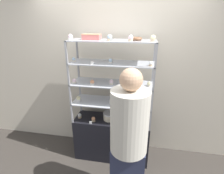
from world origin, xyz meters
TOP-DOWN VIEW (x-y plane):
  - ground_plane at (0.00, 0.00)m, footprint 20.00×20.00m
  - back_wall at (0.00, 0.35)m, footprint 8.00×0.05m
  - display_base at (0.00, 0.00)m, footprint 1.16×0.41m
  - display_riser_lower at (0.00, 0.00)m, footprint 1.16×0.41m
  - display_riser_middle at (0.00, 0.00)m, footprint 1.16×0.41m
  - display_riser_upper at (0.00, 0.00)m, footprint 1.16×0.41m
  - display_riser_top at (0.00, 0.00)m, footprint 1.16×0.41m
  - layer_cake_centerpiece at (-0.03, 0.00)m, footprint 0.20×0.20m
  - sheet_cake_frosted at (-0.28, 0.00)m, footprint 0.24×0.13m
  - cupcake_0 at (-0.51, -0.04)m, footprint 0.06×0.06m
  - cupcake_1 at (-0.27, -0.10)m, footprint 0.06×0.06m
  - cupcake_2 at (0.27, -0.10)m, footprint 0.06×0.06m
  - cupcake_3 at (0.52, -0.05)m, footprint 0.06×0.06m
  - price_tag_0 at (-0.29, -0.18)m, footprint 0.04×0.00m
  - cupcake_4 at (-0.50, -0.05)m, footprint 0.06×0.06m
  - cupcake_5 at (-0.00, -0.06)m, footprint 0.06×0.06m
  - cupcake_6 at (0.52, -0.07)m, footprint 0.06×0.06m
  - price_tag_1 at (0.26, -0.18)m, footprint 0.04×0.00m
  - cupcake_7 at (-0.53, -0.10)m, footprint 0.06×0.06m
  - cupcake_8 at (-0.26, -0.11)m, footprint 0.06×0.06m
  - cupcake_9 at (0.00, -0.05)m, footprint 0.06×0.06m
  - cupcake_10 at (0.25, -0.10)m, footprint 0.06×0.06m
  - cupcake_11 at (0.52, -0.04)m, footprint 0.06×0.06m
  - price_tag_2 at (0.22, -0.18)m, footprint 0.04×0.00m
  - cupcake_12 at (-0.53, -0.05)m, footprint 0.05×0.05m
  - cupcake_13 at (-0.01, -0.04)m, footprint 0.05×0.05m
  - cupcake_14 at (0.52, -0.11)m, footprint 0.05×0.05m
  - price_tag_3 at (-0.23, -0.18)m, footprint 0.04×0.00m
  - cupcake_15 at (-0.53, -0.10)m, footprint 0.06×0.06m
  - cupcake_16 at (-0.01, -0.09)m, footprint 0.06×0.06m
  - cupcake_17 at (0.25, -0.10)m, footprint 0.06×0.06m
  - cupcake_18 at (0.52, -0.06)m, footprint 0.06×0.06m
  - price_tag_4 at (0.02, -0.18)m, footprint 0.04×0.00m
  - donut_glazed at (0.32, 0.03)m, footprint 0.14×0.14m
  - customer_figure at (0.32, -0.75)m, footprint 0.40×0.40m

SIDE VIEW (x-z plane):
  - ground_plane at x=0.00m, z-range 0.00..0.00m
  - display_base at x=0.00m, z-range 0.00..0.68m
  - price_tag_0 at x=-0.29m, z-range 0.68..0.73m
  - cupcake_0 at x=-0.51m, z-range 0.68..0.76m
  - cupcake_1 at x=-0.27m, z-range 0.68..0.76m
  - cupcake_2 at x=0.27m, z-range 0.68..0.76m
  - cupcake_3 at x=0.52m, z-range 0.68..0.76m
  - layer_cake_centerpiece at x=-0.03m, z-range 0.68..0.80m
  - customer_figure at x=0.32m, z-range 0.06..1.77m
  - display_riser_lower at x=0.00m, z-range 0.81..1.11m
  - price_tag_1 at x=0.26m, z-range 0.98..1.03m
  - cupcake_4 at x=-0.50m, z-range 0.98..1.06m
  - cupcake_5 at x=0.00m, z-range 0.98..1.06m
  - cupcake_6 at x=0.52m, z-range 0.98..1.06m
  - display_riser_middle at x=0.00m, z-range 1.11..1.41m
  - back_wall at x=0.00m, z-range 0.00..2.60m
  - price_tag_2 at x=0.22m, z-range 1.28..1.33m
  - cupcake_7 at x=-0.53m, z-range 1.28..1.35m
  - cupcake_8 at x=-0.26m, z-range 1.28..1.35m
  - cupcake_9 at x=0.00m, z-range 1.28..1.35m
  - cupcake_10 at x=0.25m, z-range 1.28..1.35m
  - cupcake_11 at x=0.52m, z-range 1.28..1.35m
  - display_riser_upper at x=0.00m, z-range 1.41..1.71m
  - price_tag_3 at x=-0.23m, z-range 1.58..1.63m
  - cupcake_12 at x=-0.53m, z-range 1.58..1.64m
  - cupcake_13 at x=-0.01m, z-range 1.58..1.64m
  - cupcake_14 at x=0.52m, z-range 1.58..1.64m
  - display_riser_top at x=0.00m, z-range 1.71..2.01m
  - donut_glazed at x=0.32m, z-range 1.88..1.92m
  - price_tag_4 at x=0.02m, z-range 1.88..1.92m
  - cupcake_15 at x=-0.53m, z-range 1.88..1.95m
  - cupcake_16 at x=-0.01m, z-range 1.88..1.95m
  - cupcake_17 at x=0.25m, z-range 1.88..1.95m
  - cupcake_18 at x=0.52m, z-range 1.88..1.95m
  - sheet_cake_frosted at x=-0.28m, z-range 1.88..1.95m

